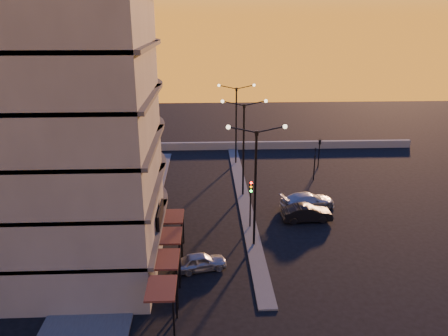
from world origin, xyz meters
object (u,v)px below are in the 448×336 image
Objects in this scene: car_hatchback at (201,262)px; car_wagon at (308,201)px; streetlamp_mid at (244,141)px; traffic_light_main at (251,196)px; car_sedan at (307,213)px.

car_wagon is (9.72, 9.90, 0.13)m from car_hatchback.
car_wagon reaches higher than car_hatchback.
car_wagon is (5.67, -3.34, -4.85)m from streetlamp_mid.
traffic_light_main reaches higher than car_sedan.
streetlamp_mid is at bearing 90.00° from traffic_light_main.
car_sedan is at bearing 150.53° from car_wagon.
streetlamp_mid is 8.17m from car_wagon.
car_sedan reaches higher than car_hatchback.
traffic_light_main is 0.98× the size of car_sedan.
streetlamp_mid is 1.86× the size of car_wagon.
car_hatchback is (-4.06, -13.24, -4.98)m from streetlamp_mid.
traffic_light_main is 5.59m from car_sedan.
car_wagon is (0.67, 2.58, 0.03)m from car_sedan.
traffic_light_main is at bearing -90.00° from streetlamp_mid.
traffic_light_main is 1.18× the size of car_hatchback.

